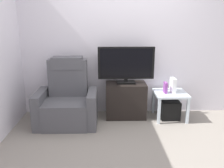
# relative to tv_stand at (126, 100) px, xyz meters

# --- Properties ---
(ground_plane) EXTENTS (6.40, 6.40, 0.00)m
(ground_plane) POSITION_rel_tv_stand_xyz_m (0.01, -0.86, -0.31)
(ground_plane) COLOR gray
(wall_back) EXTENTS (6.40, 0.06, 2.60)m
(wall_back) POSITION_rel_tv_stand_xyz_m (0.01, 0.27, 0.99)
(wall_back) COLOR silver
(wall_back) RESTS_ON ground
(tv_stand) EXTENTS (0.70, 0.43, 0.61)m
(tv_stand) POSITION_rel_tv_stand_xyz_m (0.00, 0.00, 0.00)
(tv_stand) COLOR black
(tv_stand) RESTS_ON ground
(television) EXTENTS (0.96, 0.20, 0.63)m
(television) POSITION_rel_tv_stand_xyz_m (0.00, 0.02, 0.64)
(television) COLOR black
(television) RESTS_ON tv_stand
(recliner_armchair) EXTENTS (0.98, 0.78, 1.08)m
(recliner_armchair) POSITION_rel_tv_stand_xyz_m (-0.99, -0.23, 0.07)
(recliner_armchair) COLOR #515156
(recliner_armchair) RESTS_ON ground
(side_table) EXTENTS (0.54, 0.54, 0.47)m
(side_table) POSITION_rel_tv_stand_xyz_m (0.77, -0.09, 0.09)
(side_table) COLOR silver
(side_table) RESTS_ON ground
(subwoofer_box) EXTENTS (0.32, 0.32, 0.32)m
(subwoofer_box) POSITION_rel_tv_stand_xyz_m (0.77, -0.09, -0.15)
(subwoofer_box) COLOR black
(subwoofer_box) RESTS_ON ground
(book_upright) EXTENTS (0.04, 0.13, 0.18)m
(book_upright) POSITION_rel_tv_stand_xyz_m (0.67, -0.11, 0.26)
(book_upright) COLOR purple
(book_upright) RESTS_ON side_table
(game_console) EXTENTS (0.07, 0.20, 0.25)m
(game_console) POSITION_rel_tv_stand_xyz_m (0.80, -0.08, 0.29)
(game_console) COLOR white
(game_console) RESTS_ON side_table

